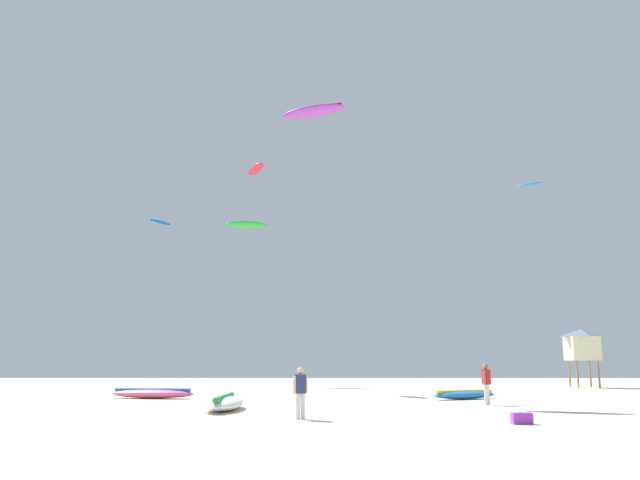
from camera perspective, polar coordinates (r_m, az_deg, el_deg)
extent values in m
plane|color=beige|center=(14.34, -0.53, -17.90)|extent=(120.00, 120.00, 0.00)
cylinder|color=silver|center=(20.51, -2.01, -14.70)|extent=(0.15, 0.15, 0.78)
cylinder|color=silver|center=(20.60, -1.56, -14.68)|extent=(0.15, 0.15, 0.78)
cylinder|color=navy|center=(20.53, -1.77, -12.78)|extent=(0.36, 0.36, 0.59)
cylinder|color=beige|center=(20.42, -2.29, -12.85)|extent=(0.10, 0.10, 0.54)
cylinder|color=beige|center=(20.64, -1.26, -12.84)|extent=(0.10, 0.10, 0.54)
sphere|color=beige|center=(20.52, -1.77, -11.65)|extent=(0.21, 0.21, 0.21)
cylinder|color=silver|center=(28.15, 14.68, -13.28)|extent=(0.16, 0.16, 0.84)
cylinder|color=silver|center=(28.33, 14.81, -13.26)|extent=(0.16, 0.16, 0.84)
cylinder|color=#B21E23|center=(28.22, 14.67, -11.79)|extent=(0.38, 0.38, 0.63)
cylinder|color=#936B4C|center=(28.01, 14.51, -11.86)|extent=(0.11, 0.11, 0.58)
cylinder|color=#936B4C|center=(28.43, 14.83, -11.82)|extent=(0.11, 0.11, 0.58)
sphere|color=#936B4C|center=(28.21, 14.63, -10.91)|extent=(0.23, 0.23, 0.23)
ellipsoid|color=blue|center=(32.28, 12.85, -13.41)|extent=(3.71, 2.65, 0.38)
cylinder|color=yellow|center=(32.27, 12.84, -13.11)|extent=(3.04, 1.74, 0.16)
ellipsoid|color=#E5598C|center=(33.18, -14.80, -13.19)|extent=(4.39, 1.85, 0.43)
cylinder|color=blue|center=(33.17, -14.79, -12.86)|extent=(3.89, 0.80, 0.19)
ellipsoid|color=white|center=(24.64, -8.60, -14.27)|extent=(1.40, 4.71, 0.52)
cylinder|color=green|center=(24.63, -8.59, -13.78)|extent=(0.27, 4.32, 0.21)
cylinder|color=#8C704C|center=(51.23, 23.07, -10.97)|extent=(0.14, 0.14, 1.90)
cylinder|color=#8C704C|center=(49.84, 23.73, -10.95)|extent=(0.14, 0.14, 1.90)
cylinder|color=#8C704C|center=(50.68, 21.48, -11.09)|extent=(0.14, 0.14, 1.90)
cylinder|color=#8C704C|center=(49.28, 22.10, -11.08)|extent=(0.14, 0.14, 1.90)
cube|color=beige|center=(50.25, 22.44, -8.98)|extent=(2.00, 2.00, 1.70)
pyramid|color=slate|center=(50.29, 22.35, -7.70)|extent=(2.30, 2.30, 0.55)
cube|color=purple|center=(19.83, 17.64, -15.01)|extent=(0.56, 0.36, 0.32)
ellipsoid|color=blue|center=(49.66, -14.15, 1.58)|extent=(1.64, 2.07, 0.52)
ellipsoid|color=purple|center=(36.36, -0.64, 11.47)|extent=(3.86, 2.52, 0.53)
cylinder|color=red|center=(36.42, -0.64, 11.71)|extent=(3.21, 1.55, 0.16)
ellipsoid|color=blue|center=(53.26, 18.33, 4.77)|extent=(2.24, 1.89, 0.33)
ellipsoid|color=green|center=(55.45, -6.67, 1.36)|extent=(3.78, 1.66, 0.70)
ellipsoid|color=red|center=(46.14, -5.77, 6.33)|extent=(1.82, 3.19, 0.44)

